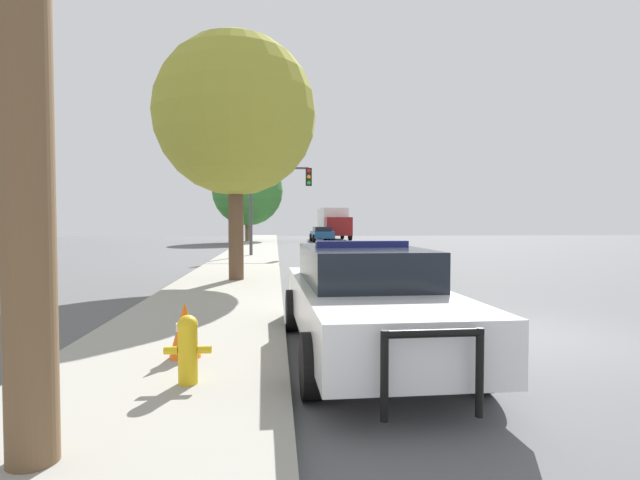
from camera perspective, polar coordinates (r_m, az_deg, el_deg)
name	(u,v)px	position (r m, az deg, el deg)	size (l,w,h in m)	color
ground_plane	(511,336)	(8.68, 20.97, -10.23)	(110.00, 110.00, 0.00)	#565659
sidewalk_left	(186,339)	(7.93, -15.06, -10.86)	(3.00, 110.00, 0.13)	#99968C
police_car	(365,297)	(6.97, 5.12, -6.56)	(2.12, 5.40, 1.56)	white
fire_hydrant	(188,347)	(5.53, -14.87, -11.75)	(0.49, 0.21, 0.73)	gold
traffic_light	(276,191)	(25.54, -5.00, 5.55)	(3.17, 0.35, 4.57)	#424247
car_background_distant	(322,234)	(44.98, 0.22, 0.73)	(2.04, 4.16, 1.35)	navy
box_truck	(333,223)	(50.41, 1.55, 1.99)	(2.87, 7.47, 3.17)	maroon
tree_sidewalk_far	(247,190)	(44.23, -8.29, 5.64)	(6.17, 6.17, 7.51)	brown
tree_sidewalk_near	(235,115)	(15.12, -9.66, 13.90)	(4.69, 4.69, 7.16)	brown
traffic_cone	(185,330)	(6.58, -15.19, -9.85)	(0.39, 0.39, 0.70)	orange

